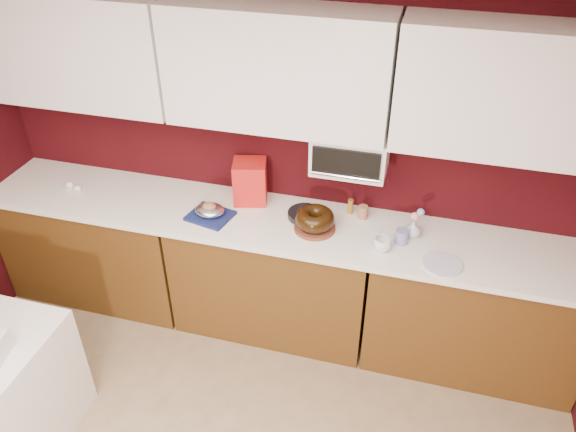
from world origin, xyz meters
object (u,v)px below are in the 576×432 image
(pandoro_box, at_px, (250,182))
(blue_jar, at_px, (402,237))
(flower_vase, at_px, (413,228))
(bundt_cake, at_px, (315,219))
(coffee_mug, at_px, (383,243))
(toaster_oven, at_px, (351,151))
(foil_ham_nest, at_px, (210,210))

(pandoro_box, bearing_deg, blue_jar, -25.87)
(blue_jar, height_order, flower_vase, flower_vase)
(bundt_cake, bearing_deg, coffee_mug, -12.79)
(toaster_oven, bearing_deg, pandoro_box, 178.38)
(foil_ham_nest, bearing_deg, toaster_oven, 16.02)
(pandoro_box, relative_size, coffee_mug, 2.86)
(toaster_oven, xyz_separation_m, blue_jar, (0.37, -0.19, -0.43))
(toaster_oven, distance_m, blue_jar, 0.60)
(toaster_oven, distance_m, foil_ham_nest, 0.98)
(toaster_oven, bearing_deg, coffee_mug, -47.17)
(toaster_oven, height_order, foil_ham_nest, toaster_oven)
(pandoro_box, height_order, blue_jar, pandoro_box)
(bundt_cake, distance_m, pandoro_box, 0.54)
(coffee_mug, xyz_separation_m, flower_vase, (0.16, 0.19, 0.01))
(bundt_cake, height_order, pandoro_box, pandoro_box)
(pandoro_box, height_order, flower_vase, pandoro_box)
(flower_vase, bearing_deg, blue_jar, -123.42)
(pandoro_box, distance_m, blue_jar, 1.06)
(pandoro_box, relative_size, blue_jar, 3.12)
(flower_vase, bearing_deg, toaster_oven, 166.50)
(bundt_cake, relative_size, foil_ham_nest, 1.28)
(toaster_oven, relative_size, flower_vase, 3.73)
(coffee_mug, bearing_deg, bundt_cake, 167.21)
(toaster_oven, xyz_separation_m, pandoro_box, (-0.66, 0.02, -0.33))
(blue_jar, bearing_deg, bundt_cake, -179.91)
(coffee_mug, distance_m, blue_jar, 0.14)
(blue_jar, bearing_deg, pandoro_box, 168.40)
(coffee_mug, bearing_deg, blue_jar, 44.41)
(toaster_oven, distance_m, pandoro_box, 0.74)
(foil_ham_nest, height_order, blue_jar, blue_jar)
(foil_ham_nest, bearing_deg, bundt_cake, 4.14)
(foil_ham_nest, bearing_deg, coffee_mug, -2.54)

